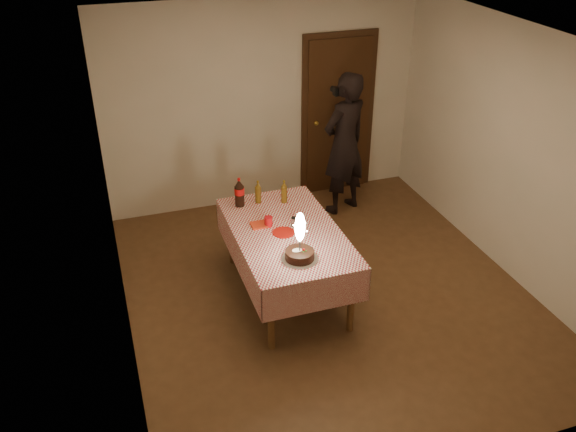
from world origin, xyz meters
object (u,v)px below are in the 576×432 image
(amber_bottle_right, at_px, (284,192))
(clear_cup, at_px, (294,222))
(red_plate, at_px, (284,232))
(amber_bottle_left, at_px, (258,192))
(birthday_cake, at_px, (300,247))
(dining_table, at_px, (286,239))
(cola_bottle, at_px, (239,192))
(photographer, at_px, (344,144))
(red_cup, at_px, (268,221))

(amber_bottle_right, bearing_deg, clear_cup, -96.53)
(red_plate, bearing_deg, amber_bottle_left, 95.02)
(clear_cup, distance_m, amber_bottle_left, 0.62)
(birthday_cake, relative_size, red_plate, 2.18)
(dining_table, bearing_deg, amber_bottle_left, 98.68)
(cola_bottle, distance_m, amber_bottle_left, 0.20)
(dining_table, relative_size, red_plate, 7.82)
(cola_bottle, bearing_deg, birthday_cake, -77.40)
(amber_bottle_right, xyz_separation_m, photographer, (1.09, 0.93, 0.03))
(photographer, bearing_deg, amber_bottle_right, -139.36)
(red_cup, xyz_separation_m, photographer, (1.39, 1.36, 0.10))
(cola_bottle, height_order, photographer, photographer)
(dining_table, bearing_deg, red_cup, 133.92)
(dining_table, height_order, amber_bottle_right, amber_bottle_right)
(red_cup, xyz_separation_m, cola_bottle, (-0.16, 0.50, 0.10))
(red_plate, bearing_deg, dining_table, 37.32)
(dining_table, distance_m, cola_bottle, 0.76)
(birthday_cake, distance_m, clear_cup, 0.60)
(clear_cup, bearing_deg, red_plate, -146.83)
(red_cup, relative_size, amber_bottle_right, 0.39)
(birthday_cake, height_order, cola_bottle, birthday_cake)
(clear_cup, height_order, amber_bottle_right, amber_bottle_right)
(cola_bottle, relative_size, amber_bottle_right, 1.25)
(clear_cup, relative_size, cola_bottle, 0.28)
(red_plate, distance_m, cola_bottle, 0.74)
(birthday_cake, xyz_separation_m, clear_cup, (0.15, 0.57, -0.08))
(birthday_cake, distance_m, amber_bottle_left, 1.16)
(dining_table, bearing_deg, clear_cup, 31.53)
(dining_table, xyz_separation_m, red_cup, (-0.14, 0.14, 0.15))
(photographer, bearing_deg, amber_bottle_left, -147.71)
(photographer, bearing_deg, red_plate, -130.10)
(birthday_cake, bearing_deg, amber_bottle_right, 79.15)
(dining_table, height_order, photographer, photographer)
(amber_bottle_left, xyz_separation_m, photographer, (1.35, 0.85, 0.03))
(cola_bottle, distance_m, photographer, 1.77)
(dining_table, height_order, red_plate, red_plate)
(red_cup, height_order, amber_bottle_right, amber_bottle_right)
(red_cup, xyz_separation_m, amber_bottle_right, (0.30, 0.42, 0.07))
(clear_cup, xyz_separation_m, cola_bottle, (-0.41, 0.58, 0.11))
(birthday_cake, height_order, amber_bottle_left, birthday_cake)
(dining_table, bearing_deg, cola_bottle, 114.98)
(red_plate, relative_size, cola_bottle, 0.69)
(amber_bottle_left, height_order, amber_bottle_right, same)
(dining_table, height_order, birthday_cake, birthday_cake)
(red_plate, distance_m, red_cup, 0.21)
(amber_bottle_right, bearing_deg, birthday_cake, -100.85)
(dining_table, distance_m, birthday_cake, 0.56)
(amber_bottle_right, bearing_deg, red_plate, -108.76)
(cola_bottle, bearing_deg, clear_cup, -54.94)
(clear_cup, xyz_separation_m, photographer, (1.14, 1.44, 0.10))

